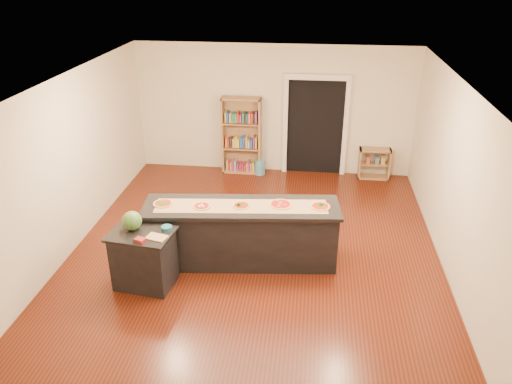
# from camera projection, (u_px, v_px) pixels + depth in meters

# --- Properties ---
(room) EXTENTS (6.00, 7.00, 2.80)m
(room) POSITION_uv_depth(u_px,v_px,m) (254.00, 174.00, 7.66)
(room) COLOR beige
(room) RESTS_ON ground
(doorway) EXTENTS (1.40, 0.09, 2.21)m
(doorway) POSITION_uv_depth(u_px,v_px,m) (315.00, 121.00, 10.74)
(doorway) COLOR black
(doorway) RESTS_ON room
(kitchen_island) EXTENTS (3.00, 0.81, 0.99)m
(kitchen_island) POSITION_uv_depth(u_px,v_px,m) (242.00, 234.00, 7.81)
(kitchen_island) COLOR black
(kitchen_island) RESTS_ON ground
(side_counter) EXTENTS (0.89, 0.65, 0.88)m
(side_counter) POSITION_uv_depth(u_px,v_px,m) (144.00, 259.00, 7.26)
(side_counter) COLOR black
(side_counter) RESTS_ON ground
(bookshelf) EXTENTS (0.85, 0.30, 1.70)m
(bookshelf) POSITION_uv_depth(u_px,v_px,m) (242.00, 136.00, 10.92)
(bookshelf) COLOR #A57B50
(bookshelf) RESTS_ON ground
(low_shelf) EXTENTS (0.67, 0.29, 0.67)m
(low_shelf) POSITION_uv_depth(u_px,v_px,m) (374.00, 164.00, 10.84)
(low_shelf) COLOR #A57B50
(low_shelf) RESTS_ON ground
(waste_bin) EXTENTS (0.23, 0.23, 0.33)m
(waste_bin) POSITION_uv_depth(u_px,v_px,m) (260.00, 167.00, 11.09)
(waste_bin) COLOR teal
(waste_bin) RESTS_ON ground
(kraft_paper) EXTENTS (2.64, 0.73, 0.00)m
(kraft_paper) POSITION_uv_depth(u_px,v_px,m) (241.00, 206.00, 7.58)
(kraft_paper) COLOR #99784F
(kraft_paper) RESTS_ON kitchen_island
(watermelon) EXTENTS (0.28, 0.28, 0.28)m
(watermelon) POSITION_uv_depth(u_px,v_px,m) (132.00, 221.00, 7.10)
(watermelon) COLOR #144214
(watermelon) RESTS_ON side_counter
(cutting_board) EXTENTS (0.32, 0.26, 0.02)m
(cutting_board) POSITION_uv_depth(u_px,v_px,m) (157.00, 237.00, 6.94)
(cutting_board) COLOR tan
(cutting_board) RESTS_ON side_counter
(package_red) EXTENTS (0.17, 0.15, 0.05)m
(package_red) POSITION_uv_depth(u_px,v_px,m) (140.00, 240.00, 6.84)
(package_red) COLOR maroon
(package_red) RESTS_ON side_counter
(package_teal) EXTENTS (0.16, 0.16, 0.06)m
(package_teal) POSITION_uv_depth(u_px,v_px,m) (167.00, 228.00, 7.13)
(package_teal) COLOR #195966
(package_teal) RESTS_ON side_counter
(pizza_a) EXTENTS (0.30, 0.30, 0.02)m
(pizza_a) POSITION_uv_depth(u_px,v_px,m) (163.00, 203.00, 7.63)
(pizza_a) COLOR tan
(pizza_a) RESTS_ON kitchen_island
(pizza_b) EXTENTS (0.28, 0.28, 0.02)m
(pizza_b) POSITION_uv_depth(u_px,v_px,m) (202.00, 206.00, 7.55)
(pizza_b) COLOR tan
(pizza_b) RESTS_ON kitchen_island
(pizza_c) EXTENTS (0.28, 0.28, 0.02)m
(pizza_c) POSITION_uv_depth(u_px,v_px,m) (241.00, 205.00, 7.57)
(pizza_c) COLOR tan
(pizza_c) RESTS_ON kitchen_island
(pizza_d) EXTENTS (0.34, 0.34, 0.02)m
(pizza_d) POSITION_uv_depth(u_px,v_px,m) (281.00, 204.00, 7.61)
(pizza_d) COLOR tan
(pizza_d) RESTS_ON kitchen_island
(pizza_e) EXTENTS (0.29, 0.29, 0.02)m
(pizza_e) POSITION_uv_depth(u_px,v_px,m) (320.00, 206.00, 7.55)
(pizza_e) COLOR tan
(pizza_e) RESTS_ON kitchen_island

